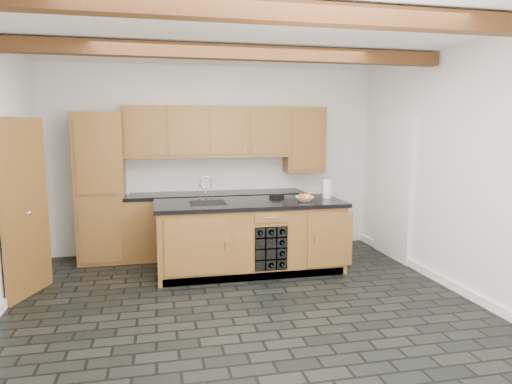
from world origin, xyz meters
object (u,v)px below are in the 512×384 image
(island, at_px, (250,236))
(paper_towel, at_px, (327,189))
(kitchen_scale, at_px, (277,196))
(fruit_bowl, at_px, (305,199))

(island, relative_size, paper_towel, 9.93)
(kitchen_scale, xyz_separation_m, paper_towel, (0.69, -0.11, 0.10))
(island, height_order, fruit_bowl, fruit_bowl)
(fruit_bowl, bearing_deg, kitchen_scale, 134.14)
(paper_towel, bearing_deg, fruit_bowl, -152.67)
(island, xyz_separation_m, fruit_bowl, (0.71, -0.10, 0.49))
(kitchen_scale, distance_m, fruit_bowl, 0.43)
(fruit_bowl, bearing_deg, island, 171.65)
(kitchen_scale, height_order, fruit_bowl, fruit_bowl)
(island, distance_m, paper_towel, 1.25)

